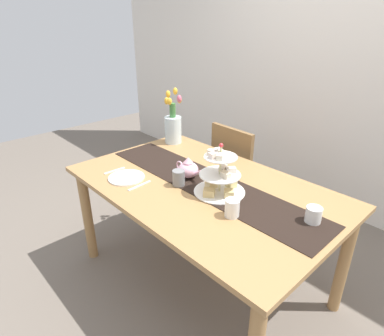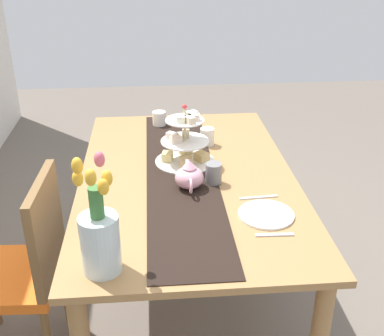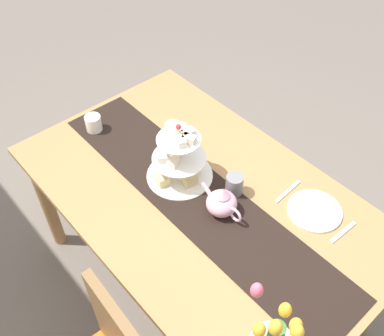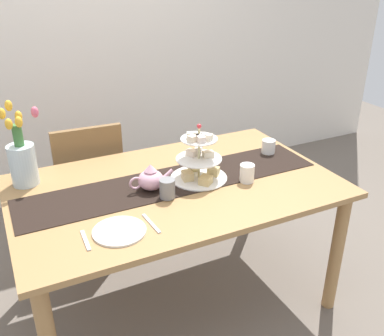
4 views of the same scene
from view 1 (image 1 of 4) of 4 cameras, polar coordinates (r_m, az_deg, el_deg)
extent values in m
plane|color=#6B6056|center=(2.45, 1.65, -18.84)|extent=(8.00, 8.00, 0.00)
cube|color=silver|center=(3.14, 24.21, 15.75)|extent=(6.00, 0.08, 2.60)
cube|color=#A37747|center=(2.00, 1.91, -3.29)|extent=(1.66, 1.02, 0.03)
cylinder|color=#A37747|center=(2.53, -17.90, -7.99)|extent=(0.07, 0.07, 0.73)
cylinder|color=#A37747|center=(2.94, -2.55, -1.92)|extent=(0.07, 0.07, 0.73)
cylinder|color=#A37747|center=(2.21, 25.12, -14.87)|extent=(0.07, 0.07, 0.73)
cylinder|color=brown|center=(3.00, 13.76, -5.50)|extent=(0.04, 0.04, 0.41)
cylinder|color=brown|center=(3.19, 8.61, -3.09)|extent=(0.04, 0.04, 0.41)
cylinder|color=brown|center=(2.75, 9.23, -8.07)|extent=(0.04, 0.04, 0.41)
cylinder|color=brown|center=(2.96, 3.96, -5.26)|extent=(0.04, 0.04, 0.41)
cube|color=orange|center=(2.86, 9.20, -1.42)|extent=(0.44, 0.44, 0.05)
cube|color=brown|center=(2.63, 6.84, 2.25)|extent=(0.42, 0.06, 0.45)
cube|color=black|center=(2.01, 2.49, -2.60)|extent=(1.59, 0.33, 0.00)
cylinder|color=beige|center=(1.85, 4.97, -0.40)|extent=(0.01, 0.01, 0.28)
cylinder|color=white|center=(1.91, 4.82, -4.11)|extent=(0.30, 0.30, 0.01)
cylinder|color=white|center=(1.86, 4.94, -1.15)|extent=(0.24, 0.24, 0.01)
cylinder|color=white|center=(1.81, 5.06, 1.97)|extent=(0.19, 0.19, 0.01)
cube|color=#E5C983|center=(1.85, 6.51, -4.47)|extent=(0.08, 0.08, 0.04)
cube|color=#E7D489|center=(1.95, 6.89, -2.74)|extent=(0.07, 0.06, 0.04)
cube|color=beige|center=(1.94, 3.39, -2.75)|extent=(0.06, 0.07, 0.05)
cube|color=#D7B976|center=(1.85, 3.02, -4.31)|extent=(0.08, 0.08, 0.04)
cube|color=beige|center=(1.82, 5.94, -1.20)|extent=(0.06, 0.04, 0.03)
cube|color=silver|center=(1.88, 6.85, -0.34)|extent=(0.06, 0.07, 0.03)
cube|color=beige|center=(1.89, 5.44, -0.03)|extent=(0.05, 0.07, 0.03)
cube|color=#E9E8CB|center=(1.84, 4.72, 2.91)|extent=(0.06, 0.05, 0.03)
cube|color=beige|center=(1.82, 3.64, 2.73)|extent=(0.07, 0.05, 0.03)
cube|color=#F2DACB|center=(1.79, 3.85, 2.29)|extent=(0.04, 0.06, 0.03)
cube|color=#F3E6CA|center=(1.77, 4.97, 1.99)|extent=(0.06, 0.07, 0.03)
sphere|color=red|center=(1.79, 5.15, 4.00)|extent=(0.02, 0.02, 0.02)
ellipsoid|color=#E5A8BC|center=(2.06, -0.67, -0.31)|extent=(0.13, 0.13, 0.10)
cone|color=#E5A8BC|center=(2.03, -0.68, 1.42)|extent=(0.06, 0.06, 0.04)
cylinder|color=#E5A8BC|center=(1.99, 1.08, -0.86)|extent=(0.07, 0.02, 0.06)
torus|color=#E5A8BC|center=(2.11, -2.14, 0.36)|extent=(0.07, 0.01, 0.07)
cylinder|color=silver|center=(2.64, -3.34, 6.70)|extent=(0.14, 0.14, 0.21)
cylinder|color=#3D7538|center=(2.60, -3.43, 9.99)|extent=(0.05, 0.05, 0.12)
ellipsoid|color=#E5607A|center=(2.49, -2.26, 12.07)|extent=(0.04, 0.04, 0.06)
ellipsoid|color=yellow|center=(2.59, -2.22, 11.90)|extent=(0.04, 0.04, 0.06)
ellipsoid|color=yellow|center=(2.60, -2.96, 13.33)|extent=(0.04, 0.04, 0.06)
ellipsoid|color=yellow|center=(2.61, -4.24, 12.83)|extent=(0.04, 0.04, 0.06)
ellipsoid|color=yellow|center=(2.58, -4.48, 11.66)|extent=(0.04, 0.04, 0.06)
ellipsoid|color=yellow|center=(2.54, -3.98, 11.61)|extent=(0.04, 0.04, 0.06)
cylinder|color=white|center=(1.73, 20.56, -7.73)|extent=(0.08, 0.08, 0.08)
cylinder|color=white|center=(2.11, -11.44, -1.65)|extent=(0.23, 0.23, 0.01)
cube|color=silver|center=(2.22, -13.45, -0.46)|extent=(0.02, 0.15, 0.01)
cube|color=silver|center=(2.00, -9.20, -3.08)|extent=(0.03, 0.17, 0.01)
cylinder|color=slate|center=(1.96, -2.36, -1.73)|extent=(0.08, 0.08, 0.09)
cylinder|color=white|center=(1.68, 7.07, -7.00)|extent=(0.08, 0.08, 0.09)
camera|label=2|loc=(3.58, -22.24, 25.39)|focal=45.18mm
camera|label=3|loc=(3.07, 1.42, 35.19)|focal=41.40mm
camera|label=4|loc=(2.12, -62.23, 15.53)|focal=40.54mm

